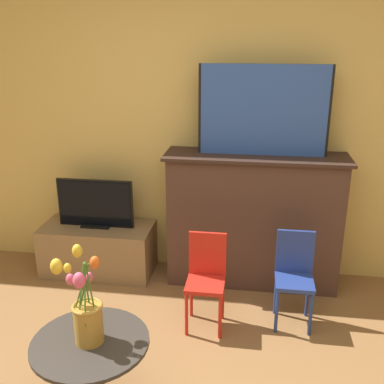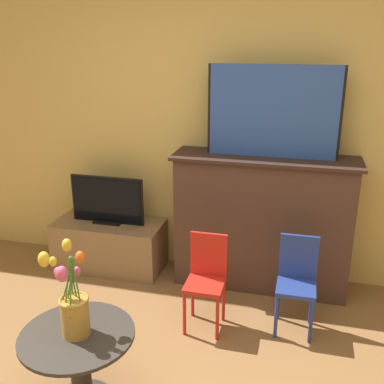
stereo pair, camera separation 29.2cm
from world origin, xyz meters
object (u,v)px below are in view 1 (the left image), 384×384
vase_tulips (86,312)px  painting (263,111)px  tv_monitor (95,204)px  chair_red (206,275)px  chair_blue (294,272)px

vase_tulips → painting: bearing=61.5°
tv_monitor → chair_red: (1.01, -0.62, -0.24)m
painting → tv_monitor: size_ratio=1.52×
tv_monitor → chair_blue: tv_monitor is taller
tv_monitor → vase_tulips: size_ratio=1.32×
tv_monitor → vase_tulips: bearing=-71.8°
chair_blue → vase_tulips: vase_tulips is taller
tv_monitor → chair_blue: size_ratio=0.96×
painting → chair_red: (-0.35, -0.67, -1.05)m
painting → chair_blue: painting is taller
tv_monitor → chair_red: 1.21m
painting → tv_monitor: bearing=-178.0°
chair_blue → vase_tulips: 1.55m
painting → vase_tulips: (-0.86, -1.58, -0.79)m
painting → chair_blue: 1.21m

